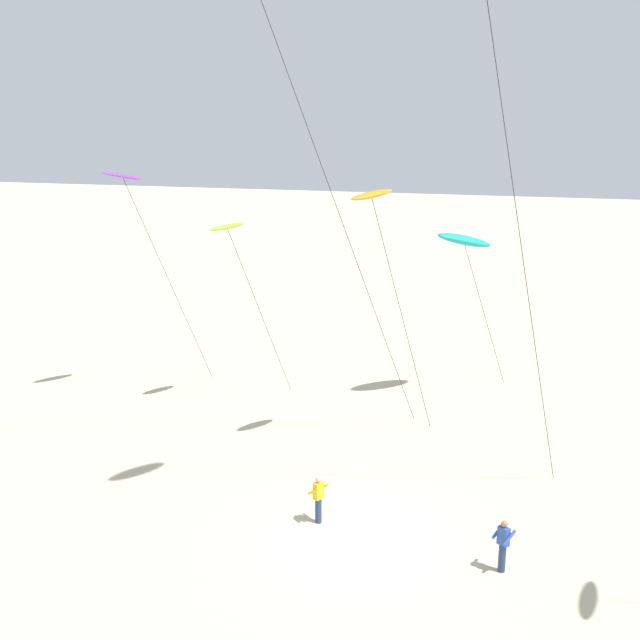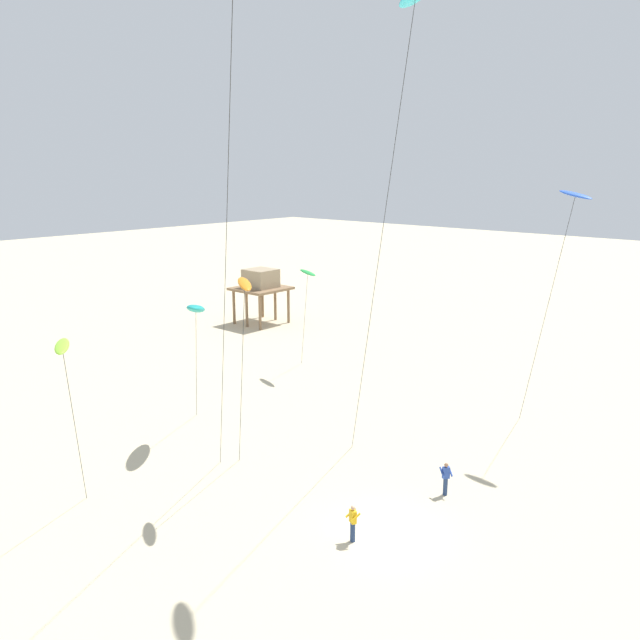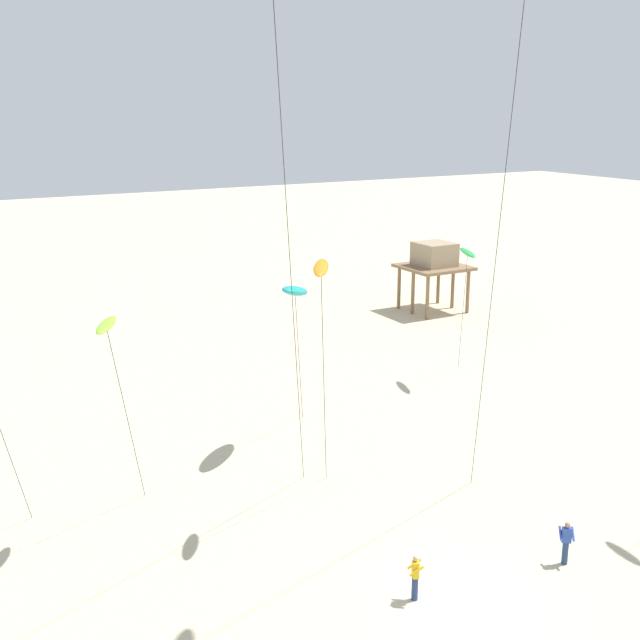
{
  "view_description": "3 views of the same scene",
  "coord_description": "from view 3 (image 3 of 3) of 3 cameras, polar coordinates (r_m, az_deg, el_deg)",
  "views": [
    {
      "loc": [
        5.76,
        -20.26,
        12.76
      ],
      "look_at": [
        -3.02,
        5.35,
        5.72
      ],
      "focal_mm": 41.23,
      "sensor_mm": 36.0,
      "label": 1
    },
    {
      "loc": [
        -20.55,
        -14.36,
        15.45
      ],
      "look_at": [
        2.27,
        5.76,
        8.2
      ],
      "focal_mm": 35.9,
      "sensor_mm": 36.0,
      "label": 2
    },
    {
      "loc": [
        -16.15,
        -18.84,
        16.31
      ],
      "look_at": [
        -1.53,
        6.99,
        8.34
      ],
      "focal_mm": 45.72,
      "sensor_mm": 36.0,
      "label": 3
    }
  ],
  "objects": [
    {
      "name": "kite_green",
      "position": [
        48.53,
        10.29,
        4.57
      ],
      "size": [
        1.85,
        3.02,
        7.98
      ],
      "color": "green",
      "rests_on": "ground"
    },
    {
      "name": "ground_plane",
      "position": [
        29.7,
        9.76,
        -18.53
      ],
      "size": [
        260.0,
        260.0,
        0.0
      ],
      "primitive_type": "plane",
      "color": "beige"
    },
    {
      "name": "kite_orange",
      "position": [
        30.34,
        0.08,
        3.48
      ],
      "size": [
        2.84,
        4.12,
        10.62
      ],
      "color": "orange",
      "rests_on": "ground"
    },
    {
      "name": "kite_teal",
      "position": [
        38.13,
        -1.76,
        2.04
      ],
      "size": [
        3.44,
        4.55,
        8.4
      ],
      "color": "teal",
      "rests_on": "ground"
    },
    {
      "name": "kite_lime",
      "position": [
        30.49,
        -14.7,
        -0.5
      ],
      "size": [
        2.61,
        3.79,
        8.73
      ],
      "color": "#8CD833",
      "rests_on": "ground"
    },
    {
      "name": "stilt_house",
      "position": [
        65.41,
        8.0,
        4.17
      ],
      "size": [
        4.97,
        4.77,
        5.57
      ],
      "color": "#846647",
      "rests_on": "ground"
    },
    {
      "name": "kite_flyer_middle",
      "position": [
        28.86,
        6.68,
        -17.39
      ],
      "size": [
        0.68,
        0.69,
        1.67
      ],
      "color": "navy",
      "rests_on": "ground"
    },
    {
      "name": "kite_flyer_nearest",
      "position": [
        31.85,
        16.84,
        -14.64
      ],
      "size": [
        0.72,
        0.72,
        1.67
      ],
      "color": "navy",
      "rests_on": "ground"
    }
  ]
}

